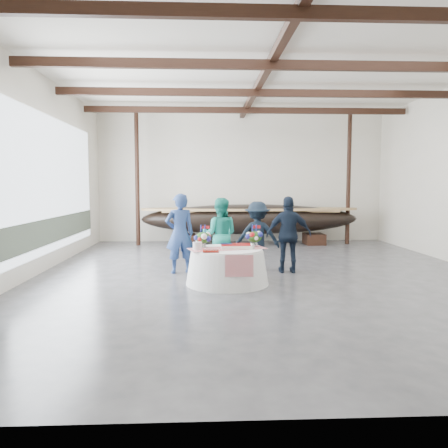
{
  "coord_description": "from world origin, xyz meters",
  "views": [
    {
      "loc": [
        -1.32,
        -9.47,
        1.96
      ],
      "look_at": [
        -0.86,
        0.52,
        1.08
      ],
      "focal_mm": 35.0,
      "sensor_mm": 36.0,
      "label": 1
    }
  ],
  "objects": [
    {
      "name": "open_bay",
      "position": [
        -4.95,
        1.0,
        1.83
      ],
      "size": [
        0.03,
        7.0,
        3.2
      ],
      "color": "silver",
      "rests_on": "ground"
    },
    {
      "name": "wall_back",
      "position": [
        0.0,
        6.0,
        2.25
      ],
      "size": [
        10.0,
        0.02,
        4.5
      ],
      "primitive_type": "cube",
      "color": "silver",
      "rests_on": "ground"
    },
    {
      "name": "floor",
      "position": [
        0.0,
        0.0,
        0.0
      ],
      "size": [
        10.0,
        12.0,
        0.01
      ],
      "primitive_type": "cube",
      "color": "#3D3D42",
      "rests_on": "ground"
    },
    {
      "name": "tabletop_items",
      "position": [
        -0.87,
        -0.73,
        0.86
      ],
      "size": [
        1.61,
        1.01,
        0.4
      ],
      "color": "red",
      "rests_on": "banquet_table"
    },
    {
      "name": "guest_woman_teal",
      "position": [
        -0.96,
        0.43,
        0.84
      ],
      "size": [
        0.9,
        0.74,
        1.69
      ],
      "primitive_type": "imported",
      "rotation": [
        0.0,
        0.0,
        3.01
      ],
      "color": "teal",
      "rests_on": "ground"
    },
    {
      "name": "wall_left",
      "position": [
        -5.0,
        0.0,
        2.25
      ],
      "size": [
        0.02,
        12.0,
        4.5
      ],
      "primitive_type": "cube",
      "color": "silver",
      "rests_on": "ground"
    },
    {
      "name": "guest_man_left",
      "position": [
        -0.08,
        0.59,
        0.8
      ],
      "size": [
        1.07,
        0.66,
        1.6
      ],
      "primitive_type": "imported",
      "rotation": [
        0.0,
        0.0,
        3.07
      ],
      "color": "black",
      "rests_on": "ground"
    },
    {
      "name": "guest_man_right",
      "position": [
        0.58,
        0.21,
        0.86
      ],
      "size": [
        1.04,
        0.49,
        1.73
      ],
      "primitive_type": "imported",
      "rotation": [
        0.0,
        0.0,
        3.07
      ],
      "color": "black",
      "rests_on": "ground"
    },
    {
      "name": "pavilion_structure",
      "position": [
        0.0,
        0.84,
        4.0
      ],
      "size": [
        9.8,
        11.76,
        4.5
      ],
      "color": "black",
      "rests_on": "ground"
    },
    {
      "name": "wall_front",
      "position": [
        0.0,
        -6.0,
        2.25
      ],
      "size": [
        10.0,
        0.02,
        4.5
      ],
      "primitive_type": "cube",
      "color": "silver",
      "rests_on": "ground"
    },
    {
      "name": "banquet_table",
      "position": [
        -0.86,
        -0.88,
        0.35
      ],
      "size": [
        1.65,
        1.65,
        0.71
      ],
      "color": "white",
      "rests_on": "ground"
    },
    {
      "name": "ceiling",
      "position": [
        0.0,
        0.0,
        4.5
      ],
      "size": [
        10.0,
        12.0,
        0.01
      ],
      "primitive_type": "cube",
      "color": "white",
      "rests_on": "wall_back"
    },
    {
      "name": "guest_woman_blue",
      "position": [
        -1.87,
        0.27,
        0.89
      ],
      "size": [
        0.74,
        0.59,
        1.79
      ],
      "primitive_type": "imported",
      "rotation": [
        0.0,
        0.0,
        3.41
      ],
      "color": "navy",
      "rests_on": "ground"
    },
    {
      "name": "longboat_display",
      "position": [
        0.21,
        4.94,
        0.86
      ],
      "size": [
        7.2,
        1.44,
        1.35
      ],
      "color": "black",
      "rests_on": "ground"
    }
  ]
}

